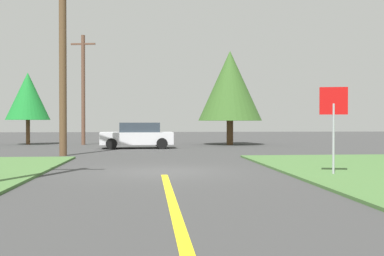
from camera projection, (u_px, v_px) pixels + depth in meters
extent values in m
plane|color=#3A3A3A|center=(163.00, 172.00, 15.23)|extent=(120.00, 120.00, 0.00)
cube|color=yellow|center=(179.00, 226.00, 7.27)|extent=(0.20, 14.00, 0.01)
cylinder|color=#9EA0A8|center=(333.00, 140.00, 13.88)|extent=(0.07, 0.07, 2.23)
cube|color=red|center=(334.00, 101.00, 13.86)|extent=(0.82, 0.23, 0.84)
cube|color=silver|center=(137.00, 138.00, 28.60)|extent=(4.59, 2.12, 0.76)
cube|color=#2D3842|center=(139.00, 127.00, 28.61)|extent=(2.56, 1.79, 0.60)
cylinder|color=black|center=(111.00, 144.00, 27.46)|extent=(0.69, 0.26, 0.68)
cylinder|color=black|center=(112.00, 142.00, 29.29)|extent=(0.69, 0.26, 0.68)
cylinder|color=black|center=(162.00, 143.00, 27.91)|extent=(0.69, 0.26, 0.68)
cylinder|color=black|center=(160.00, 142.00, 29.74)|extent=(0.69, 0.26, 0.68)
cylinder|color=brown|center=(63.00, 66.00, 22.25)|extent=(0.36, 0.36, 8.78)
cylinder|color=brown|center=(83.00, 90.00, 32.99)|extent=(0.28, 0.28, 7.95)
cube|color=brown|center=(83.00, 44.00, 32.95)|extent=(1.79, 0.43, 0.12)
cylinder|color=brown|center=(230.00, 133.00, 33.16)|extent=(0.48, 0.48, 1.76)
cone|color=#335A22|center=(230.00, 86.00, 33.11)|extent=(4.63, 4.63, 5.09)
cylinder|color=brown|center=(28.00, 132.00, 33.39)|extent=(0.29, 0.29, 1.82)
cone|color=#19752A|center=(28.00, 96.00, 33.36)|extent=(3.16, 3.16, 3.48)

